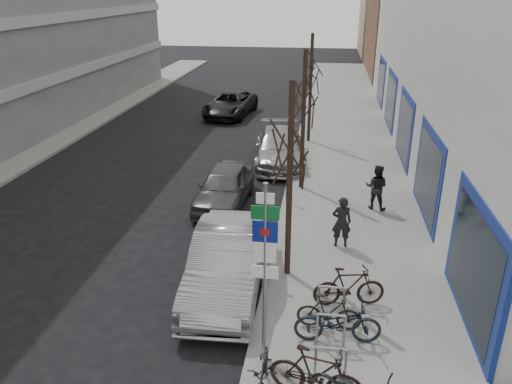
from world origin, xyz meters
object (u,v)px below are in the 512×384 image
(bike_near_right, at_px, (317,374))
(pedestrian_far, at_px, (376,187))
(parked_car_mid, at_px, (224,187))
(bike_near_left, at_px, (264,369))
(pedestrian_near, at_px, (342,222))
(tree_mid, at_px, (305,88))
(tree_far, at_px, (311,63))
(tree_near, at_px, (291,136))
(parked_car_back, at_px, (279,147))
(lane_car, at_px, (230,104))
(meter_front, at_px, (269,256))
(bike_mid_inner, at_px, (329,312))
(meter_mid, at_px, (287,182))
(bike_rack, at_px, (331,326))
(bike_mid_curb, at_px, (338,319))
(bike_far_inner, at_px, (349,286))
(meter_back, at_px, (297,140))
(parked_car_front, at_px, (227,262))
(highway_sign_pole, at_px, (265,265))

(bike_near_right, bearing_deg, pedestrian_far, 1.05)
(parked_car_mid, bearing_deg, bike_near_left, -71.47)
(bike_near_right, distance_m, pedestrian_near, 6.31)
(tree_mid, distance_m, tree_far, 6.50)
(tree_near, bearing_deg, bike_near_right, -78.25)
(parked_car_back, distance_m, lane_car, 9.51)
(meter_front, bearing_deg, tree_mid, 86.32)
(bike_mid_inner, bearing_deg, parked_car_mid, 31.30)
(bike_mid_inner, relative_size, lane_car, 0.29)
(tree_near, bearing_deg, pedestrian_near, 50.49)
(tree_mid, xyz_separation_m, pedestrian_far, (2.75, -1.69, -3.12))
(pedestrian_near, bearing_deg, meter_mid, -63.15)
(bike_near_right, height_order, pedestrian_far, pedestrian_far)
(bike_rack, height_order, parked_car_back, parked_car_back)
(bike_rack, xyz_separation_m, bike_mid_curb, (0.15, 0.16, 0.09))
(bike_far_inner, bearing_deg, meter_back, -0.92)
(parked_car_mid, bearing_deg, parked_car_front, -75.41)
(bike_rack, distance_m, tree_far, 16.31)
(tree_mid, distance_m, parked_car_mid, 4.70)
(bike_near_right, bearing_deg, tree_mid, 16.99)
(meter_back, relative_size, bike_near_left, 0.79)
(highway_sign_pole, height_order, parked_car_back, highway_sign_pole)
(highway_sign_pole, height_order, bike_rack, highway_sign_pole)
(bike_mid_curb, distance_m, bike_mid_inner, 0.49)
(tree_mid, relative_size, lane_car, 1.05)
(bike_rack, xyz_separation_m, tree_near, (-1.20, 2.90, 3.44))
(tree_far, bearing_deg, bike_rack, -85.68)
(meter_front, distance_m, meter_back, 11.00)
(bike_mid_inner, height_order, bike_far_inner, bike_far_inner)
(meter_front, relative_size, pedestrian_far, 0.76)
(bike_near_right, bearing_deg, bike_far_inner, -0.41)
(meter_front, distance_m, pedestrian_near, 3.00)
(tree_near, relative_size, pedestrian_near, 3.38)
(tree_mid, relative_size, meter_back, 4.33)
(bike_rack, xyz_separation_m, parked_car_back, (-2.40, 12.60, 0.10))
(tree_mid, bearing_deg, meter_mid, -106.70)
(bike_mid_inner, xyz_separation_m, bike_far_inner, (0.48, 1.00, 0.09))
(tree_near, relative_size, tree_far, 1.00)
(bike_rack, distance_m, bike_near_left, 1.99)
(tree_mid, relative_size, bike_far_inner, 3.04)
(tree_mid, xyz_separation_m, bike_mid_inner, (1.16, -8.81, -3.49))
(bike_near_left, bearing_deg, pedestrian_near, 73.67)
(bike_near_right, bearing_deg, bike_mid_curb, -1.40)
(bike_near_left, xyz_separation_m, pedestrian_far, (2.84, 9.23, 0.34))
(meter_mid, distance_m, parked_car_back, 4.76)
(tree_mid, relative_size, meter_front, 4.33)
(tree_near, xyz_separation_m, bike_near_right, (0.93, -4.48, -3.38))
(tree_near, relative_size, meter_mid, 4.33)
(bike_near_right, distance_m, pedestrian_far, 9.47)
(tree_near, bearing_deg, lane_car, 105.59)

